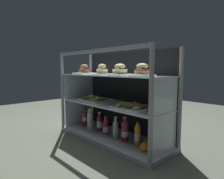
{
  "coord_description": "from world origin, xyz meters",
  "views": [
    {
      "loc": [
        1.5,
        -1.4,
        0.76
      ],
      "look_at": [
        0.0,
        0.0,
        0.54
      ],
      "focal_mm": 31.5,
      "sensor_mm": 36.0,
      "label": 1
    }
  ],
  "objects_px": {
    "open_sandwich_tray_center": "(95,99)",
    "juice_bottle_front_second": "(90,120)",
    "plated_roll_sandwich_far_right": "(120,71)",
    "juice_bottle_tucked_behind": "(138,135)",
    "juice_bottle_front_middle": "(100,123)",
    "orange_fruit_rolled_forward": "(159,145)",
    "plated_roll_sandwich_left_of_center": "(84,71)",
    "juice_bottle_near_post": "(116,129)",
    "plated_roll_sandwich_mid_right": "(142,71)",
    "plated_roll_sandwich_far_left": "(102,71)",
    "orange_fruit_beside_bottles": "(145,147)",
    "juice_bottle_front_fourth": "(106,127)",
    "juice_bottle_back_center": "(85,118)",
    "orange_fruit_near_left_post": "(149,143)",
    "open_sandwich_tray_far_right": "(132,106)",
    "juice_bottle_front_left_end": "(125,131)"
  },
  "relations": [
    {
      "from": "juice_bottle_front_middle",
      "to": "juice_bottle_back_center",
      "type": "bearing_deg",
      "value": -178.48
    },
    {
      "from": "orange_fruit_beside_bottles",
      "to": "orange_fruit_rolled_forward",
      "type": "bearing_deg",
      "value": 62.7
    },
    {
      "from": "juice_bottle_front_fourth",
      "to": "open_sandwich_tray_center",
      "type": "bearing_deg",
      "value": 173.24
    },
    {
      "from": "plated_roll_sandwich_far_right",
      "to": "juice_bottle_tucked_behind",
      "type": "xyz_separation_m",
      "value": [
        0.22,
        0.02,
        -0.6
      ]
    },
    {
      "from": "orange_fruit_near_left_post",
      "to": "orange_fruit_rolled_forward",
      "type": "xyz_separation_m",
      "value": [
        0.09,
        0.03,
        0.0
      ]
    },
    {
      "from": "plated_roll_sandwich_far_right",
      "to": "juice_bottle_back_center",
      "type": "bearing_deg",
      "value": 177.52
    },
    {
      "from": "open_sandwich_tray_far_right",
      "to": "juice_bottle_tucked_behind",
      "type": "bearing_deg",
      "value": 15.55
    },
    {
      "from": "juice_bottle_front_fourth",
      "to": "juice_bottle_front_left_end",
      "type": "relative_size",
      "value": 0.85
    },
    {
      "from": "plated_roll_sandwich_far_right",
      "to": "juice_bottle_near_post",
      "type": "xyz_separation_m",
      "value": [
        -0.07,
        0.02,
        -0.61
      ]
    },
    {
      "from": "plated_roll_sandwich_left_of_center",
      "to": "orange_fruit_near_left_post",
      "type": "bearing_deg",
      "value": 4.52
    },
    {
      "from": "juice_bottle_front_fourth",
      "to": "orange_fruit_near_left_post",
      "type": "bearing_deg",
      "value": 4.3
    },
    {
      "from": "plated_roll_sandwich_far_left",
      "to": "juice_bottle_front_fourth",
      "type": "relative_size",
      "value": 0.95
    },
    {
      "from": "juice_bottle_front_second",
      "to": "juice_bottle_front_left_end",
      "type": "height_order",
      "value": "juice_bottle_front_second"
    },
    {
      "from": "plated_roll_sandwich_far_left",
      "to": "juice_bottle_tucked_behind",
      "type": "bearing_deg",
      "value": 0.68
    },
    {
      "from": "plated_roll_sandwich_mid_right",
      "to": "juice_bottle_near_post",
      "type": "xyz_separation_m",
      "value": [
        -0.36,
        0.03,
        -0.61
      ]
    },
    {
      "from": "juice_bottle_back_center",
      "to": "orange_fruit_rolled_forward",
      "type": "xyz_separation_m",
      "value": [
        1.05,
        0.06,
        -0.05
      ]
    },
    {
      "from": "orange_fruit_rolled_forward",
      "to": "plated_roll_sandwich_left_of_center",
      "type": "bearing_deg",
      "value": -174.23
    },
    {
      "from": "plated_roll_sandwich_far_right",
      "to": "juice_bottle_tucked_behind",
      "type": "height_order",
      "value": "plated_roll_sandwich_far_right"
    },
    {
      "from": "plated_roll_sandwich_far_left",
      "to": "juice_bottle_front_second",
      "type": "bearing_deg",
      "value": -177.38
    },
    {
      "from": "juice_bottle_back_center",
      "to": "juice_bottle_front_middle",
      "type": "xyz_separation_m",
      "value": [
        0.29,
        0.01,
        -0.01
      ]
    },
    {
      "from": "juice_bottle_tucked_behind",
      "to": "orange_fruit_beside_bottles",
      "type": "bearing_deg",
      "value": -24.66
    },
    {
      "from": "plated_roll_sandwich_far_left",
      "to": "juice_bottle_front_middle",
      "type": "relative_size",
      "value": 0.9
    },
    {
      "from": "juice_bottle_front_second",
      "to": "juice_bottle_near_post",
      "type": "xyz_separation_m",
      "value": [
        0.43,
        0.01,
        -0.02
      ]
    },
    {
      "from": "plated_roll_sandwich_far_left",
      "to": "juice_bottle_near_post",
      "type": "relative_size",
      "value": 0.89
    },
    {
      "from": "orange_fruit_near_left_post",
      "to": "plated_roll_sandwich_far_right",
      "type": "bearing_deg",
      "value": -169.93
    },
    {
      "from": "plated_roll_sandwich_left_of_center",
      "to": "juice_bottle_front_fourth",
      "type": "relative_size",
      "value": 0.99
    },
    {
      "from": "open_sandwich_tray_far_right",
      "to": "juice_bottle_front_left_end",
      "type": "height_order",
      "value": "open_sandwich_tray_far_right"
    },
    {
      "from": "open_sandwich_tray_far_right",
      "to": "juice_bottle_near_post",
      "type": "xyz_separation_m",
      "value": [
        -0.23,
        0.01,
        -0.28
      ]
    },
    {
      "from": "juice_bottle_front_second",
      "to": "orange_fruit_near_left_post",
      "type": "relative_size",
      "value": 3.21
    },
    {
      "from": "juice_bottle_back_center",
      "to": "juice_bottle_tucked_behind",
      "type": "height_order",
      "value": "juice_bottle_back_center"
    },
    {
      "from": "plated_roll_sandwich_far_left",
      "to": "orange_fruit_beside_bottles",
      "type": "height_order",
      "value": "plated_roll_sandwich_far_left"
    },
    {
      "from": "plated_roll_sandwich_far_right",
      "to": "orange_fruit_near_left_post",
      "type": "xyz_separation_m",
      "value": [
        0.32,
        0.06,
        -0.66
      ]
    },
    {
      "from": "juice_bottle_front_middle",
      "to": "juice_bottle_tucked_behind",
      "type": "relative_size",
      "value": 0.97
    },
    {
      "from": "plated_roll_sandwich_far_right",
      "to": "open_sandwich_tray_far_right",
      "type": "distance_m",
      "value": 0.37
    },
    {
      "from": "juice_bottle_back_center",
      "to": "juice_bottle_near_post",
      "type": "distance_m",
      "value": 0.57
    },
    {
      "from": "plated_roll_sandwich_far_right",
      "to": "plated_roll_sandwich_mid_right",
      "type": "xyz_separation_m",
      "value": [
        0.29,
        -0.02,
        -0.0
      ]
    },
    {
      "from": "juice_bottle_front_fourth",
      "to": "plated_roll_sandwich_far_left",
      "type": "bearing_deg",
      "value": -179.67
    },
    {
      "from": "plated_roll_sandwich_left_of_center",
      "to": "juice_bottle_tucked_behind",
      "type": "distance_m",
      "value": 0.99
    },
    {
      "from": "juice_bottle_tucked_behind",
      "to": "juice_bottle_front_second",
      "type": "bearing_deg",
      "value": -178.73
    },
    {
      "from": "open_sandwich_tray_center",
      "to": "juice_bottle_front_second",
      "type": "xyz_separation_m",
      "value": [
        -0.06,
        -0.04,
        -0.26
      ]
    },
    {
      "from": "juice_bottle_front_middle",
      "to": "orange_fruit_beside_bottles",
      "type": "xyz_separation_m",
      "value": [
        0.7,
        -0.07,
        -0.05
      ]
    },
    {
      "from": "juice_bottle_front_second",
      "to": "plated_roll_sandwich_left_of_center",
      "type": "bearing_deg",
      "value": -165.54
    },
    {
      "from": "open_sandwich_tray_center",
      "to": "juice_bottle_front_left_end",
      "type": "bearing_deg",
      "value": -2.81
    },
    {
      "from": "orange_fruit_beside_bottles",
      "to": "orange_fruit_rolled_forward",
      "type": "height_order",
      "value": "orange_fruit_rolled_forward"
    },
    {
      "from": "plated_roll_sandwich_far_left",
      "to": "plated_roll_sandwich_far_right",
      "type": "bearing_deg",
      "value": -3.01
    },
    {
      "from": "juice_bottle_front_left_end",
      "to": "orange_fruit_near_left_post",
      "type": "relative_size",
      "value": 3.16
    },
    {
      "from": "plated_roll_sandwich_left_of_center",
      "to": "juice_bottle_front_left_end",
      "type": "bearing_deg",
      "value": 2.77
    },
    {
      "from": "orange_fruit_rolled_forward",
      "to": "juice_bottle_front_fourth",
      "type": "bearing_deg",
      "value": -173.75
    },
    {
      "from": "orange_fruit_beside_bottles",
      "to": "juice_bottle_tucked_behind",
      "type": "bearing_deg",
      "value": 155.34
    },
    {
      "from": "juice_bottle_back_center",
      "to": "juice_bottle_tucked_behind",
      "type": "xyz_separation_m",
      "value": [
        0.86,
        -0.01,
        -0.0
      ]
    }
  ]
}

